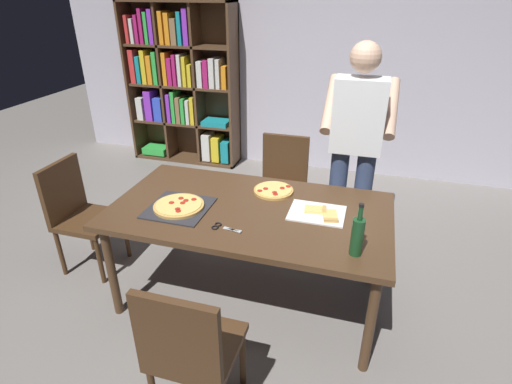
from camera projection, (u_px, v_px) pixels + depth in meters
name	position (u px, v px, depth m)	size (l,w,h in m)	color
ground_plane	(250.00, 295.00, 3.03)	(12.00, 12.00, 0.00)	gray
back_wall	(316.00, 52.00, 4.61)	(6.40, 0.10, 2.80)	#BCB7C6
dining_table	(250.00, 217.00, 2.72)	(1.86, 1.02, 0.75)	#4C331E
chair_near_camera	(189.00, 348.00, 1.95)	(0.42, 0.42, 0.90)	#472D19
chair_far_side	(282.00, 180.00, 3.65)	(0.42, 0.42, 0.90)	#472D19
chair_left_end	(78.00, 210.00, 3.15)	(0.42, 0.42, 0.90)	#472D19
bookshelf	(181.00, 85.00, 5.02)	(1.40, 0.35, 1.95)	#513823
person_serving_pizza	(355.00, 144.00, 3.08)	(0.55, 0.54, 1.75)	#38476B
pepperoni_pizza_on_tray	(179.00, 206.00, 2.68)	(0.40, 0.40, 0.04)	#2D2D33
pizza_slices_on_towel	(319.00, 213.00, 2.61)	(0.36, 0.28, 0.03)	white
wine_bottle	(357.00, 236.00, 2.18)	(0.07, 0.07, 0.32)	#194723
kitchen_scissors	(222.00, 227.00, 2.47)	(0.20, 0.09, 0.01)	silver
second_pizza_plain	(274.00, 190.00, 2.90)	(0.29, 0.29, 0.03)	tan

